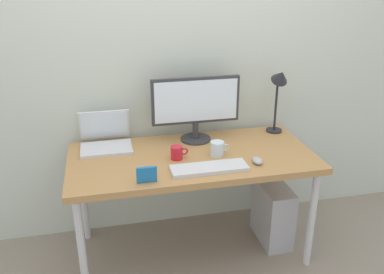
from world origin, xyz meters
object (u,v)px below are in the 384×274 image
at_px(desk, 192,163).
at_px(mouse, 257,161).
at_px(laptop, 106,138).
at_px(computer_tower, 273,213).
at_px(desk_lamp, 279,86).
at_px(coffee_mug, 177,153).
at_px(keyboard, 209,168).
at_px(glass_cup, 217,149).
at_px(monitor, 196,105).
at_px(photo_frame, 147,174).

height_order(desk, mouse, mouse).
distance_m(desk, laptop, 0.58).
distance_m(laptop, mouse, 0.97).
bearing_deg(computer_tower, desk_lamp, 70.59).
bearing_deg(coffee_mug, desk, 19.27).
xyz_separation_m(laptop, mouse, (0.86, -0.45, -0.04)).
xyz_separation_m(desk, keyboard, (0.05, -0.22, 0.07)).
bearing_deg(mouse, glass_cup, 142.69).
distance_m(monitor, computer_tower, 0.92).
height_order(monitor, mouse, monitor).
relative_size(desk, coffee_mug, 14.00).
xyz_separation_m(monitor, coffee_mug, (-0.18, -0.26, -0.21)).
bearing_deg(mouse, coffee_mug, 160.14).
bearing_deg(photo_frame, computer_tower, 18.32).
relative_size(monitor, desk_lamp, 1.23).
xyz_separation_m(keyboard, computer_tower, (0.52, 0.23, -0.51)).
bearing_deg(keyboard, monitor, 86.55).
xyz_separation_m(keyboard, mouse, (0.30, 0.02, 0.01)).
bearing_deg(monitor, photo_frame, -126.99).
bearing_deg(desk_lamp, laptop, 179.05).
relative_size(desk, monitor, 2.60).
bearing_deg(mouse, keyboard, -175.36).
distance_m(monitor, laptop, 0.62).
bearing_deg(desk_lamp, glass_cup, -151.37).
relative_size(desk_lamp, photo_frame, 4.27).
bearing_deg(coffee_mug, monitor, 56.20).
xyz_separation_m(laptop, desk_lamp, (1.16, -0.02, 0.28)).
distance_m(desk, coffee_mug, 0.15).
height_order(laptop, photo_frame, laptop).
distance_m(monitor, photo_frame, 0.68).
bearing_deg(glass_cup, coffee_mug, 177.95).
bearing_deg(monitor, desk_lamp, 0.08).
bearing_deg(desk, desk_lamp, 19.50).
height_order(coffee_mug, glass_cup, glass_cup).
distance_m(keyboard, glass_cup, 0.21).
bearing_deg(photo_frame, mouse, 7.89).
bearing_deg(monitor, laptop, 178.04).
bearing_deg(laptop, mouse, -27.47).
relative_size(mouse, glass_cup, 0.76).
bearing_deg(glass_cup, desk, 163.51).
bearing_deg(laptop, keyboard, -40.08).
relative_size(desk, mouse, 16.68).
distance_m(laptop, glass_cup, 0.72).
bearing_deg(monitor, computer_tower, -24.63).
height_order(monitor, photo_frame, monitor).
xyz_separation_m(glass_cup, photo_frame, (-0.46, -0.25, 0.00)).
xyz_separation_m(monitor, computer_tower, (0.49, -0.23, -0.75)).
xyz_separation_m(coffee_mug, photo_frame, (-0.21, -0.25, 0.01)).
distance_m(coffee_mug, glass_cup, 0.25).
height_order(glass_cup, photo_frame, photo_frame).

